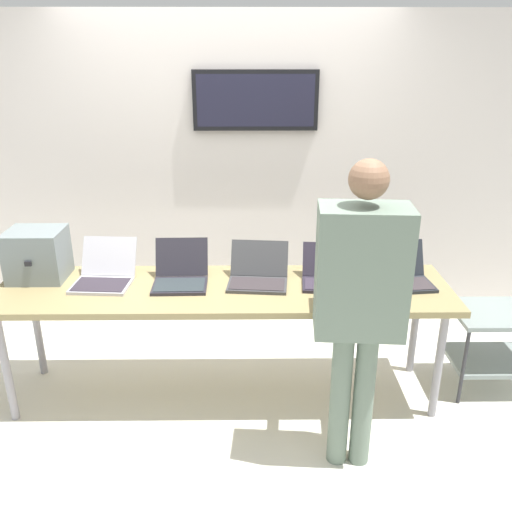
{
  "coord_description": "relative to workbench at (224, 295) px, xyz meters",
  "views": [
    {
      "loc": [
        0.17,
        -3.01,
        2.17
      ],
      "look_at": [
        0.2,
        0.04,
        0.97
      ],
      "focal_mm": 37.57,
      "sensor_mm": 36.0,
      "label": 1
    }
  ],
  "objects": [
    {
      "name": "storage_cart",
      "position": [
        1.77,
        0.07,
        -0.35
      ],
      "size": [
        0.56,
        0.44,
        0.56
      ],
      "color": "gray",
      "rests_on": "ground"
    },
    {
      "name": "ground",
      "position": [
        0.0,
        0.0,
        -0.74
      ],
      "size": [
        8.0,
        8.0,
        0.04
      ],
      "primitive_type": "cube",
      "color": "beige"
    },
    {
      "name": "laptop_station_2",
      "position": [
        0.21,
        0.07,
        0.11
      ],
      "size": [
        0.4,
        0.38,
        0.23
      ],
      "color": "#38383A",
      "rests_on": "workbench"
    },
    {
      "name": "workbench",
      "position": [
        0.0,
        0.0,
        0.0
      ],
      "size": [
        2.81,
        0.7,
        0.78
      ],
      "color": "#8E7D51",
      "rests_on": "ground"
    },
    {
      "name": "person",
      "position": [
        0.71,
        -0.62,
        0.31
      ],
      "size": [
        0.46,
        0.61,
        1.7
      ],
      "color": "slate",
      "rests_on": "ground"
    },
    {
      "name": "laptop_station_0",
      "position": [
        -0.75,
        0.08,
        0.11
      ],
      "size": [
        0.37,
        0.41,
        0.24
      ],
      "color": "#B0AEB4",
      "rests_on": "workbench"
    },
    {
      "name": "coffee_mug",
      "position": [
        0.73,
        -0.25,
        0.09
      ],
      "size": [
        0.08,
        0.08,
        0.08
      ],
      "color": "#C14732",
      "rests_on": "workbench"
    },
    {
      "name": "back_wall",
      "position": [
        0.0,
        1.13,
        0.5
      ],
      "size": [
        8.0,
        0.11,
        2.42
      ],
      "color": "silver",
      "rests_on": "ground"
    },
    {
      "name": "laptop_station_4",
      "position": [
        1.13,
        0.06,
        0.11
      ],
      "size": [
        0.34,
        0.36,
        0.23
      ],
      "color": "#21242A",
      "rests_on": "workbench"
    },
    {
      "name": "equipment_box",
      "position": [
        -1.18,
        0.16,
        0.21
      ],
      "size": [
        0.35,
        0.31,
        0.32
      ],
      "color": "slate",
      "rests_on": "workbench"
    },
    {
      "name": "laptop_station_3",
      "position": [
        0.68,
        0.06,
        0.1
      ],
      "size": [
        0.4,
        0.36,
        0.21
      ],
      "color": "#25212B",
      "rests_on": "workbench"
    },
    {
      "name": "laptop_station_1",
      "position": [
        -0.27,
        0.07,
        0.11
      ],
      "size": [
        0.34,
        0.36,
        0.25
      ],
      "color": "#25232B",
      "rests_on": "workbench"
    }
  ]
}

